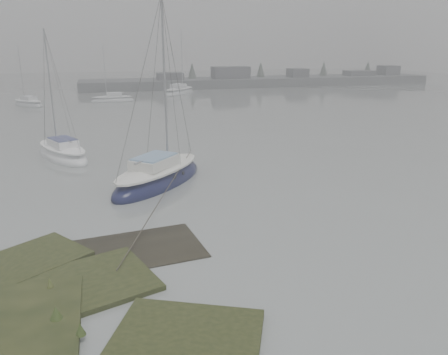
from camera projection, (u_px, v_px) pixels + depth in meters
ground at (114, 125)px, 38.43m from camera, size 160.00×160.00×0.00m
far_shoreline at (267, 81)px, 74.54m from camera, size 60.00×8.00×4.15m
sailboat_main at (158, 178)px, 22.17m from camera, size 6.33×6.69×9.80m
sailboat_white at (63, 154)px, 27.20m from camera, size 4.31×6.15×8.31m
sailboat_far_a at (28, 104)px, 50.22m from camera, size 4.48×5.14×7.29m
sailboat_far_b at (180, 92)px, 61.79m from camera, size 6.12×6.55×9.54m
sailboat_far_c at (113, 100)px, 53.69m from camera, size 5.31×1.96×7.38m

